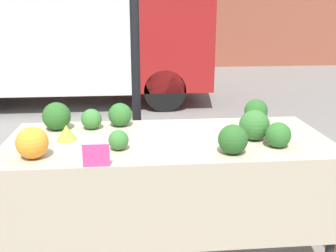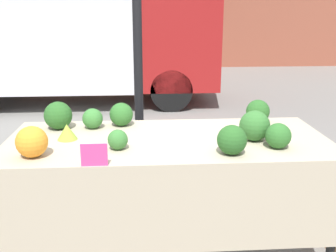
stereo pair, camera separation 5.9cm
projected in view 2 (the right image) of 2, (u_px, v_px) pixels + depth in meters
tent_pole at (138, 61)px, 3.01m from camera, size 0.07×0.07×2.55m
parked_truck at (69, 21)px, 6.86m from camera, size 4.76×1.84×2.81m
market_table at (169, 160)px, 2.38m from camera, size 1.97×0.85×0.89m
orange_cauliflower at (32, 142)px, 2.09m from camera, size 0.17×0.17×0.17m
romanesco_head at (67, 132)px, 2.38m from camera, size 0.12×0.12×0.10m
broccoli_head_0 at (58, 115)px, 2.58m from camera, size 0.18×0.18×0.18m
broccoli_head_1 at (118, 140)px, 2.21m from camera, size 0.11×0.11×0.11m
broccoli_head_2 at (258, 111)px, 2.72m from camera, size 0.16×0.16×0.16m
broccoli_head_3 at (232, 140)px, 2.13m from camera, size 0.16×0.16×0.16m
broccoli_head_4 at (93, 119)px, 2.60m from camera, size 0.14×0.14×0.14m
broccoli_head_5 at (121, 114)px, 2.66m from camera, size 0.16×0.16×0.16m
broccoli_head_6 at (255, 126)px, 2.35m from camera, size 0.18×0.18×0.18m
broccoli_head_7 at (278, 136)px, 2.23m from camera, size 0.15×0.15×0.15m
price_sign at (94, 155)px, 1.97m from camera, size 0.14×0.01×0.12m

